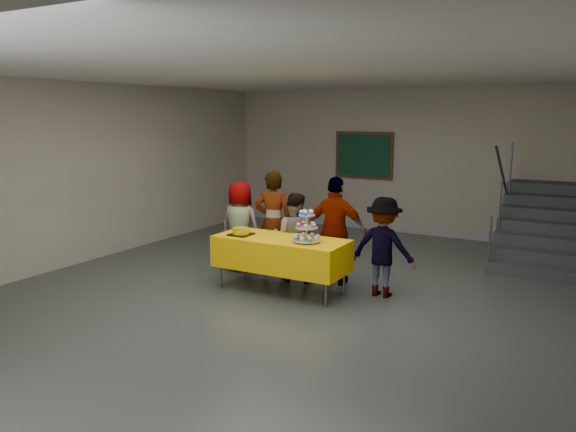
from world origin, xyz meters
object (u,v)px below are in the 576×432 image
schoolchild_a (240,226)px  schoolchild_e (383,247)px  schoolchild_d (336,231)px  cupcake_stand (307,229)px  schoolchild_b (273,222)px  bake_table (281,253)px  staircase (541,230)px  schoolchild_c (294,237)px  noticeboard (364,155)px  bear_cake (241,231)px

schoolchild_a → schoolchild_e: schoolchild_a is taller
schoolchild_a → schoolchild_d: schoolchild_d is taller
cupcake_stand → schoolchild_b: 1.28m
bake_table → staircase: staircase is taller
schoolchild_c → noticeboard: (-0.57, 4.14, 0.93)m
schoolchild_a → staircase: (4.11, 3.21, -0.23)m
schoolchild_e → staircase: staircase is taller
schoolchild_d → schoolchild_b: bearing=-7.6°
schoolchild_a → schoolchild_e: bearing=174.1°
bear_cake → noticeboard: noticeboard is taller
noticeboard → cupcake_stand: bearing=-77.0°
schoolchild_e → schoolchild_d: bearing=-12.2°
schoolchild_a → schoolchild_c: bearing=171.7°
schoolchild_d → bake_table: bearing=48.0°
cupcake_stand → staircase: bearing=56.9°
schoolchild_a → schoolchild_e: 2.44m
cupcake_stand → noticeboard: (-1.10, 4.75, 0.65)m
staircase → schoolchild_a: bearing=-142.0°
schoolchild_d → schoolchild_a: bearing=-3.6°
schoolchild_e → noticeboard: 4.70m
schoolchild_a → schoolchild_c: 1.03m
schoolchild_b → staircase: 4.74m
bear_cake → schoolchild_b: (0.03, 0.85, -0.02)m
schoolchild_a → schoolchild_e: size_ratio=1.04×
schoolchild_a → noticeboard: (0.46, 4.05, 0.89)m
cupcake_stand → bear_cake: bearing=-177.3°
cupcake_stand → staircase: (2.55, 3.91, -0.46)m
bear_cake → staircase: staircase is taller
bake_table → cupcake_stand: cupcake_stand is taller
noticeboard → bake_table: bearing=-82.0°
schoolchild_d → staircase: size_ratio=0.66×
bear_cake → schoolchild_a: 0.92m
bake_table → cupcake_stand: size_ratio=4.22×
schoolchild_a → staircase: staircase is taller
schoolchild_d → staircase: staircase is taller
cupcake_stand → schoolchild_c: schoolchild_c is taller
bear_cake → schoolchild_c: 0.84m
bear_cake → schoolchild_a: (-0.53, 0.75, -0.11)m
bear_cake → schoolchild_e: (1.91, 0.63, -0.14)m
bake_table → staircase: size_ratio=0.78×
schoolchild_d → cupcake_stand: bearing=78.1°
schoolchild_c → schoolchild_a: bearing=-17.1°
schoolchild_c → schoolchild_d: size_ratio=0.84×
bear_cake → schoolchild_e: 2.02m
schoolchild_c → schoolchild_e: schoolchild_e is taller
bake_table → bear_cake: size_ratio=5.25×
schoolchild_c → noticeboard: bearing=-94.1°
cupcake_stand → schoolchild_d: 0.78m
schoolchild_a → staircase: 5.22m
cupcake_stand → bake_table: bearing=172.2°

